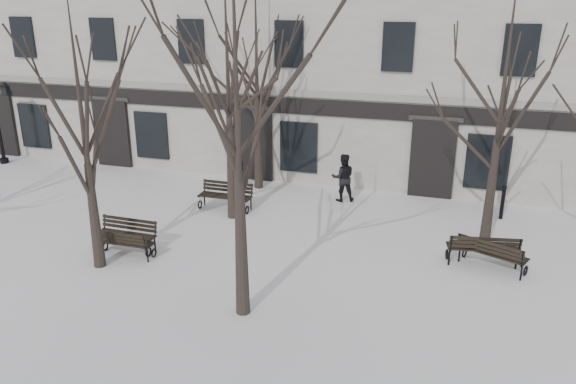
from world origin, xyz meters
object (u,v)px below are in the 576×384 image
at_px(bench_0, 126,233).
at_px(bench_3, 226,195).
at_px(bench_1, 124,242).
at_px(bench_4, 483,248).
at_px(tree_2, 236,91).
at_px(tree_1, 81,109).
at_px(lamp_post, 1,117).
at_px(bench_2, 492,253).

distance_m(bench_0, bench_3, 4.21).
bearing_deg(bench_1, bench_0, -65.36).
bearing_deg(bench_4, tree_2, 28.10).
bearing_deg(tree_2, bench_3, 116.61).
bearing_deg(bench_4, bench_0, 1.32).
bearing_deg(tree_1, bench_4, 17.62).
bearing_deg(lamp_post, bench_1, -33.18).
relative_size(tree_1, bench_2, 3.71).
relative_size(tree_1, bench_3, 3.73).
height_order(tree_1, bench_3, tree_1).
distance_m(bench_0, bench_2, 10.41).
distance_m(bench_1, bench_4, 10.10).
distance_m(tree_1, bench_3, 6.63).
distance_m(bench_0, bench_4, 10.21).
height_order(bench_1, bench_3, bench_3).
bearing_deg(tree_1, bench_2, 16.22).
height_order(bench_1, bench_2, bench_2).
distance_m(tree_1, lamp_post, 12.57).
relative_size(tree_1, tree_2, 0.84).
bearing_deg(tree_2, bench_4, 38.33).
bearing_deg(bench_1, bench_4, -166.11).
bearing_deg(bench_2, bench_1, 36.29).
bearing_deg(tree_2, bench_0, 153.84).
relative_size(bench_1, bench_3, 0.90).
height_order(bench_4, lamp_post, lamp_post).
relative_size(tree_2, bench_0, 4.56).
height_order(tree_1, bench_0, tree_1).
bearing_deg(bench_3, tree_1, -107.64).
bearing_deg(lamp_post, bench_4, -11.77).
relative_size(bench_2, bench_3, 1.01).
bearing_deg(lamp_post, bench_2, -12.18).
bearing_deg(bench_2, bench_3, 9.70).
bearing_deg(bench_3, bench_0, -110.73).
height_order(bench_2, lamp_post, lamp_post).
xyz_separation_m(tree_1, bench_2, (10.38, 3.02, -3.90)).
distance_m(bench_3, bench_4, 8.74).
bearing_deg(lamp_post, tree_2, -30.10).
xyz_separation_m(tree_2, bench_0, (-4.58, 2.25, -4.75)).
xyz_separation_m(tree_1, bench_4, (10.14, 3.22, -3.88)).
bearing_deg(tree_1, bench_0, 83.67).
relative_size(tree_2, bench_4, 4.23).
xyz_separation_m(bench_0, bench_2, (10.25, 1.84, -0.00)).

